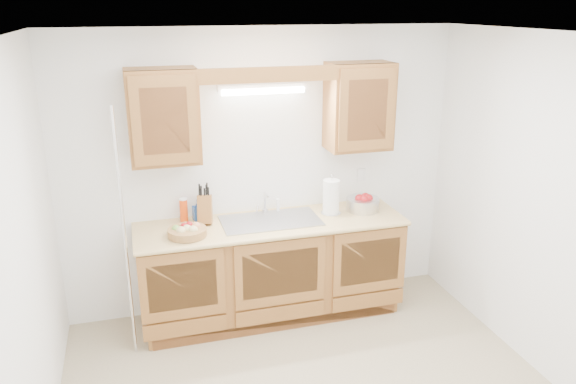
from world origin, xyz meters
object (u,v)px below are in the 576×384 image
object	(u,v)px
knife_block	(205,209)
paper_towel	(331,197)
fruit_basket	(187,231)
apple_bowl	(363,203)

from	to	relation	value
knife_block	paper_towel	xyz separation A→B (m)	(1.10, -0.10, 0.03)
fruit_basket	paper_towel	world-z (taller)	paper_towel
knife_block	apple_bowl	distance (m)	1.41
fruit_basket	paper_towel	xyz separation A→B (m)	(1.28, 0.16, 0.11)
fruit_basket	paper_towel	bearing A→B (deg)	6.98
fruit_basket	apple_bowl	size ratio (longest dim) A/B	1.11
knife_block	apple_bowl	world-z (taller)	knife_block
fruit_basket	knife_block	distance (m)	0.32
paper_towel	apple_bowl	xyz separation A→B (m)	(0.31, 0.00, -0.09)
fruit_basket	knife_block	bearing A→B (deg)	54.56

